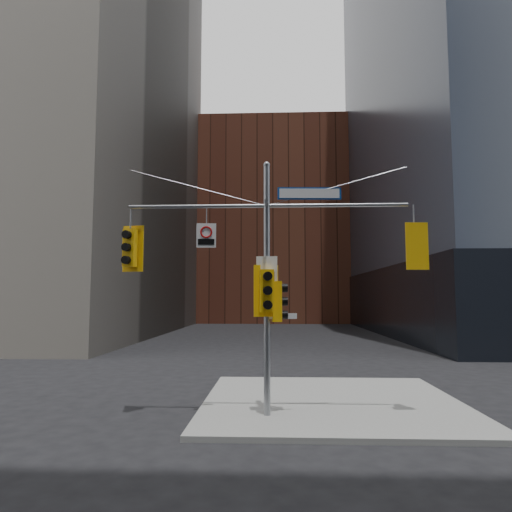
# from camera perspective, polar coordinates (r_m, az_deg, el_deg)

# --- Properties ---
(ground) EXTENTS (160.00, 160.00, 0.00)m
(ground) POSITION_cam_1_polar(r_m,az_deg,el_deg) (11.41, 1.22, -22.43)
(ground) COLOR black
(ground) RESTS_ON ground
(sidewalk_corner) EXTENTS (8.00, 8.00, 0.15)m
(sidewalk_corner) POSITION_cam_1_polar(r_m,az_deg,el_deg) (15.36, 9.39, -17.56)
(sidewalk_corner) COLOR gray
(sidewalk_corner) RESTS_ON ground
(brick_midrise) EXTENTS (26.00, 20.00, 28.00)m
(brick_midrise) POSITION_cam_1_polar(r_m,az_deg,el_deg) (69.71, 2.17, 3.57)
(brick_midrise) COLOR brown
(brick_midrise) RESTS_ON ground
(signal_assembly) EXTENTS (8.00, 0.80, 7.30)m
(signal_assembly) POSITION_cam_1_polar(r_m,az_deg,el_deg) (12.93, 1.36, -0.60)
(signal_assembly) COLOR gray
(signal_assembly) RESTS_ON ground
(traffic_light_west_arm) EXTENTS (0.64, 0.58, 1.35)m
(traffic_light_west_arm) POSITION_cam_1_polar(r_m,az_deg,el_deg) (13.64, -15.47, 0.97)
(traffic_light_west_arm) COLOR #FFB70D
(traffic_light_west_arm) RESTS_ON ground
(traffic_light_east_arm) EXTENTS (0.63, 0.51, 1.32)m
(traffic_light_east_arm) POSITION_cam_1_polar(r_m,az_deg,el_deg) (13.55, 19.22, 1.11)
(traffic_light_east_arm) COLOR #FFB70D
(traffic_light_east_arm) RESTS_ON ground
(traffic_light_pole_side) EXTENTS (0.46, 0.39, 1.13)m
(traffic_light_pole_side) POSITION_cam_1_polar(r_m,az_deg,el_deg) (12.90, 2.84, -5.68)
(traffic_light_pole_side) COLOR #FFB70D
(traffic_light_pole_side) RESTS_ON ground
(traffic_light_pole_front) EXTENTS (0.69, 0.59, 1.45)m
(traffic_light_pole_front) POSITION_cam_1_polar(r_m,az_deg,el_deg) (12.63, 1.35, -4.35)
(traffic_light_pole_front) COLOR #FFB70D
(traffic_light_pole_front) RESTS_ON ground
(street_sign_blade) EXTENTS (1.83, 0.14, 0.36)m
(street_sign_blade) POSITION_cam_1_polar(r_m,az_deg,el_deg) (13.27, 6.69, 7.77)
(street_sign_blade) COLOR navy
(street_sign_blade) RESTS_ON ground
(regulatory_sign_arm) EXTENTS (0.56, 0.10, 0.70)m
(regulatory_sign_arm) POSITION_cam_1_polar(r_m,az_deg,el_deg) (13.14, -6.24, 2.67)
(regulatory_sign_arm) COLOR silver
(regulatory_sign_arm) RESTS_ON ground
(regulatory_sign_pole) EXTENTS (0.59, 0.08, 0.78)m
(regulatory_sign_pole) POSITION_cam_1_polar(r_m,az_deg,el_deg) (12.80, 1.36, -1.85)
(regulatory_sign_pole) COLOR silver
(regulatory_sign_pole) RESTS_ON ground
(street_blade_ew) EXTENTS (0.78, 0.14, 0.16)m
(street_blade_ew) POSITION_cam_1_polar(r_m,az_deg,el_deg) (12.91, 3.39, -7.51)
(street_blade_ew) COLOR silver
(street_blade_ew) RESTS_ON ground
(street_blade_ns) EXTENTS (0.07, 0.71, 0.14)m
(street_blade_ns) POSITION_cam_1_polar(r_m,az_deg,el_deg) (13.37, 1.42, -8.20)
(street_blade_ns) COLOR #145926
(street_blade_ns) RESTS_ON ground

